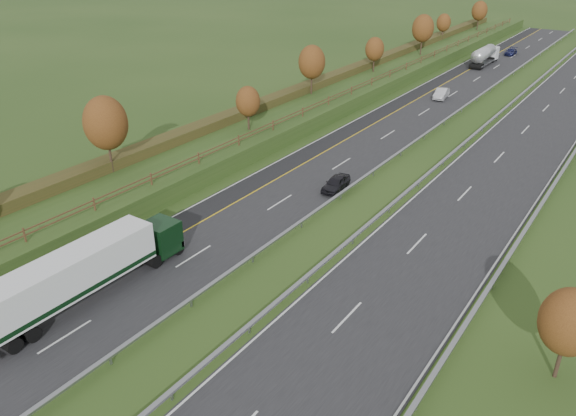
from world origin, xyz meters
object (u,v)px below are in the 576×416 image
(box_lorry, at_px, (84,271))
(car_silver_mid, at_px, (441,93))
(car_small_far, at_px, (511,52))
(road_tanker, at_px, (485,55))
(car_dark_near, at_px, (336,183))

(box_lorry, xyz_separation_m, car_silver_mid, (1.49, 64.82, -1.52))
(car_silver_mid, xyz_separation_m, car_small_far, (-0.19, 40.64, -0.12))
(road_tanker, relative_size, car_dark_near, 2.65)
(car_small_far, bearing_deg, box_lorry, -92.97)
(road_tanker, distance_m, car_small_far, 12.80)
(box_lorry, distance_m, car_dark_near, 26.53)
(box_lorry, height_order, car_dark_near, box_lorry)
(road_tanker, bearing_deg, car_dark_near, -85.21)
(road_tanker, xyz_separation_m, car_small_far, (1.78, 12.62, -1.17))
(box_lorry, relative_size, car_small_far, 3.61)
(car_small_far, bearing_deg, car_silver_mid, -91.99)
(box_lorry, distance_m, car_silver_mid, 64.86)
(car_dark_near, bearing_deg, car_small_far, 87.76)
(road_tanker, bearing_deg, car_small_far, 81.99)
(road_tanker, relative_size, car_silver_mid, 2.40)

